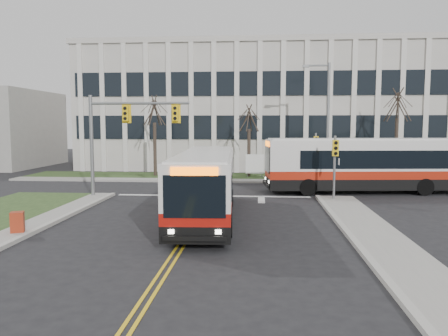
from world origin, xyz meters
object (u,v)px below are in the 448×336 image
streetlight (326,115)px  newspaper_box_red (17,224)px  directory_sign (255,164)px  bus_cross (367,166)px  bus_main (206,186)px

streetlight → newspaper_box_red: 24.04m
directory_sign → bus_cross: bearing=-43.9°
directory_sign → bus_cross: (7.37, -7.10, 0.56)m
bus_main → bus_cross: size_ratio=0.89×
bus_cross → streetlight: bearing=-168.1°
streetlight → directory_sign: size_ratio=4.60×
newspaper_box_red → directory_sign: bearing=42.4°
streetlight → newspaper_box_red: size_ratio=9.68×
directory_sign → streetlight: bearing=-13.2°
bus_main → newspaper_box_red: 8.21m
streetlight → directory_sign: (-5.53, 1.30, -4.02)m
bus_main → streetlight: bearing=58.9°
bus_cross → directory_sign: bearing=-139.6°
directory_sign → newspaper_box_red: 21.72m
directory_sign → bus_main: bus_main is taller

